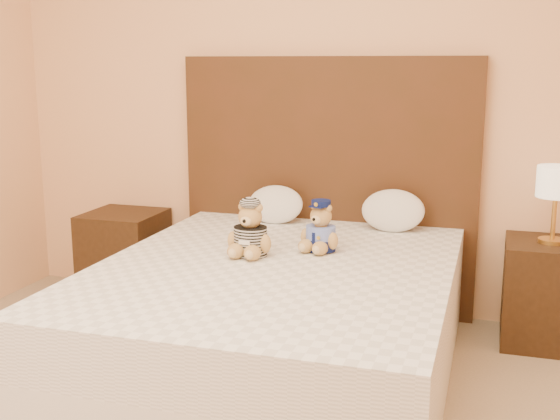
% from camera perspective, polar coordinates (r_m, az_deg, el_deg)
% --- Properties ---
extents(bed, '(1.60, 2.00, 0.55)m').
position_cam_1_polar(bed, '(3.34, -0.37, -8.94)').
color(bed, white).
rests_on(bed, ground).
extents(headboard, '(1.75, 0.08, 1.50)m').
position_cam_1_polar(headboard, '(4.16, 3.83, 1.99)').
color(headboard, '#452514').
rests_on(headboard, ground).
extents(nightstand_left, '(0.45, 0.45, 0.55)m').
position_cam_1_polar(nightstand_left, '(4.53, -12.51, -3.62)').
color(nightstand_left, '#352010').
rests_on(nightstand_left, ground).
extents(nightstand_right, '(0.45, 0.45, 0.55)m').
position_cam_1_polar(nightstand_right, '(3.97, 20.92, -6.33)').
color(nightstand_right, '#352010').
rests_on(nightstand_right, ground).
extents(lamp, '(0.20, 0.20, 0.40)m').
position_cam_1_polar(lamp, '(3.84, 21.55, 1.84)').
color(lamp, gold).
rests_on(lamp, nightstand_right).
extents(teddy_police, '(0.27, 0.27, 0.25)m').
position_cam_1_polar(teddy_police, '(3.45, 3.34, -1.31)').
color(teddy_police, '#B47C46').
rests_on(teddy_police, bed).
extents(teddy_prisoner, '(0.25, 0.24, 0.26)m').
position_cam_1_polar(teddy_prisoner, '(3.36, -2.43, -1.54)').
color(teddy_prisoner, '#B47C46').
rests_on(teddy_prisoner, bed).
extents(pillow_left, '(0.33, 0.21, 0.23)m').
position_cam_1_polar(pillow_left, '(4.07, -0.38, 0.61)').
color(pillow_left, white).
rests_on(pillow_left, bed).
extents(pillow_right, '(0.35, 0.23, 0.25)m').
position_cam_1_polar(pillow_right, '(3.92, 9.17, 0.12)').
color(pillow_right, white).
rests_on(pillow_right, bed).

